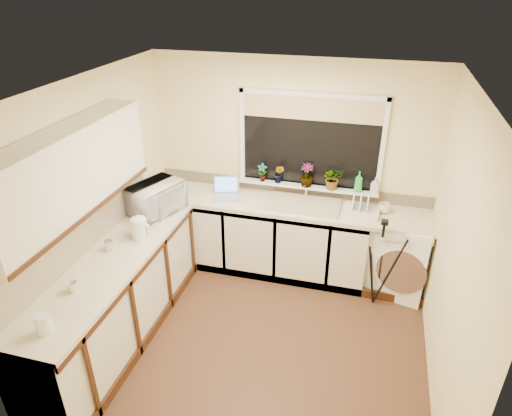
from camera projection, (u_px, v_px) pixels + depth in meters
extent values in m
plane|color=brown|center=(258.00, 337.00, 4.50)|extent=(3.20, 3.20, 0.00)
plane|color=white|center=(258.00, 89.00, 3.35)|extent=(3.20, 3.20, 0.00)
plane|color=#F9E2A6|center=(292.00, 167.00, 5.21)|extent=(3.20, 0.00, 3.20)
plane|color=#F9E2A6|center=(192.00, 359.00, 2.65)|extent=(3.20, 0.00, 3.20)
plane|color=#F9E2A6|center=(95.00, 209.00, 4.30)|extent=(0.00, 3.00, 3.00)
plane|color=#F9E2A6|center=(455.00, 259.00, 3.56)|extent=(0.00, 3.00, 3.00)
cube|color=silver|center=(257.00, 235.00, 5.40)|extent=(2.55, 0.60, 0.86)
cube|color=silver|center=(119.00, 300.00, 4.34)|extent=(0.54, 2.40, 0.86)
cube|color=beige|center=(285.00, 205.00, 5.11)|extent=(3.20, 0.60, 0.04)
cube|color=beige|center=(112.00, 261.00, 4.13)|extent=(0.60, 2.40, 0.04)
cube|color=silver|center=(69.00, 173.00, 3.61)|extent=(0.28, 1.90, 0.70)
cube|color=beige|center=(79.00, 234.00, 4.08)|extent=(0.02, 2.40, 0.45)
cube|color=beige|center=(291.00, 187.00, 5.32)|extent=(3.20, 0.02, 0.14)
cube|color=black|center=(310.00, 142.00, 5.00)|extent=(1.50, 0.02, 1.00)
cube|color=tan|center=(312.00, 109.00, 4.80)|extent=(1.50, 0.02, 0.25)
cube|color=white|center=(307.00, 186.00, 5.19)|extent=(1.60, 0.14, 0.03)
cube|color=tan|center=(303.00, 204.00, 5.05)|extent=(0.82, 0.46, 0.03)
cylinder|color=silver|center=(306.00, 189.00, 5.16)|extent=(0.03, 0.03, 0.24)
cube|color=white|center=(401.00, 254.00, 5.02)|extent=(0.75, 0.74, 0.89)
cube|color=#9F9FA6|center=(227.00, 197.00, 5.23)|extent=(0.34, 0.29, 0.02)
cube|color=#5D99FF|center=(227.00, 184.00, 5.28)|extent=(0.29, 0.13, 0.20)
cylinder|color=white|center=(139.00, 229.00, 4.40)|extent=(0.16, 0.16, 0.21)
cube|color=beige|center=(361.00, 211.00, 4.88)|extent=(0.40, 0.32, 0.06)
cylinder|color=silver|center=(44.00, 324.00, 3.26)|extent=(0.11, 0.11, 0.16)
cylinder|color=silver|center=(109.00, 246.00, 4.23)|extent=(0.08, 0.08, 0.11)
imported|color=white|center=(156.00, 198.00, 4.87)|extent=(0.57, 0.67, 0.32)
imported|color=#999999|center=(262.00, 173.00, 5.22)|extent=(0.13, 0.10, 0.22)
imported|color=#999999|center=(279.00, 174.00, 5.19)|extent=(0.14, 0.12, 0.22)
imported|color=#999999|center=(307.00, 175.00, 5.09)|extent=(0.17, 0.17, 0.27)
imported|color=#999999|center=(333.00, 178.00, 5.04)|extent=(0.29, 0.28, 0.25)
imported|color=green|center=(359.00, 182.00, 4.98)|extent=(0.10, 0.10, 0.23)
imported|color=#999999|center=(375.00, 185.00, 4.96)|extent=(0.10, 0.10, 0.18)
imported|color=silver|center=(384.00, 208.00, 4.89)|extent=(0.17, 0.17, 0.11)
imported|color=beige|center=(72.00, 287.00, 3.69)|extent=(0.11, 0.11, 0.09)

